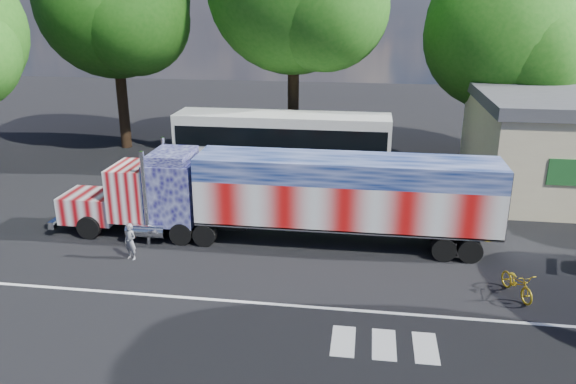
# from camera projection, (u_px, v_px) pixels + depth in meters

# --- Properties ---
(ground) EXTENTS (100.00, 100.00, 0.00)m
(ground) POSITION_uv_depth(u_px,v_px,m) (277.00, 264.00, 21.56)
(ground) COLOR black
(lane_markings) EXTENTS (30.00, 2.67, 0.01)m
(lane_markings) POSITION_uv_depth(u_px,v_px,m) (311.00, 320.00, 17.80)
(lane_markings) COLOR silver
(lane_markings) RESTS_ON ground
(semi_truck) EXTENTS (18.62, 2.94, 3.97)m
(semi_truck) POSITION_uv_depth(u_px,v_px,m) (290.00, 195.00, 22.99)
(semi_truck) COLOR black
(semi_truck) RESTS_ON ground
(coach_bus) EXTENTS (12.16, 2.83, 3.54)m
(coach_bus) POSITION_uv_depth(u_px,v_px,m) (282.00, 144.00, 31.97)
(coach_bus) COLOR silver
(coach_bus) RESTS_ON ground
(woman) EXTENTS (0.63, 0.52, 1.46)m
(woman) POSITION_uv_depth(u_px,v_px,m) (130.00, 242.00, 21.74)
(woman) COLOR slate
(woman) RESTS_ON ground
(bicycle) EXTENTS (1.20, 1.93, 0.96)m
(bicycle) POSITION_uv_depth(u_px,v_px,m) (517.00, 283.00, 19.10)
(bicycle) COLOR gold
(bicycle) RESTS_ON ground
(tree_nw_a) EXTENTS (10.16, 9.68, 14.36)m
(tree_nw_a) POSITION_uv_depth(u_px,v_px,m) (115.00, 2.00, 35.44)
(tree_nw_a) COLOR black
(tree_nw_a) RESTS_ON ground
(tree_ne_a) EXTENTS (9.32, 8.88, 12.03)m
(tree_ne_a) POSITION_uv_depth(u_px,v_px,m) (501.00, 36.00, 33.50)
(tree_ne_a) COLOR black
(tree_ne_a) RESTS_ON ground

